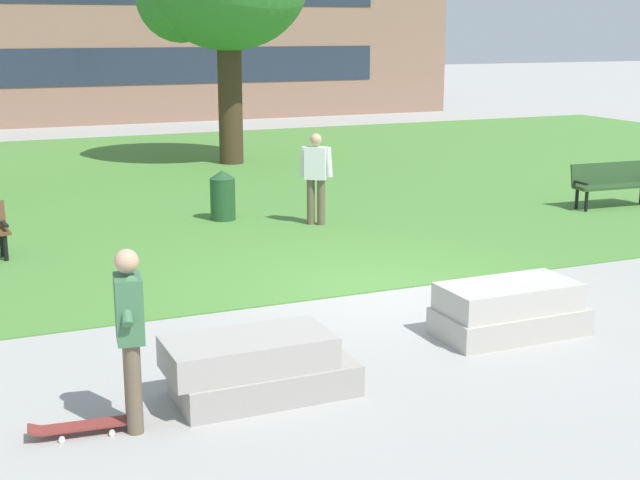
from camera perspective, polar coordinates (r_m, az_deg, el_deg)
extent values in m
plane|color=#A3A09B|center=(12.56, 3.76, -3.34)|extent=(140.00, 140.00, 0.00)
cube|color=#4C8438|center=(21.71, -8.40, 3.70)|extent=(40.00, 20.00, 0.02)
cube|color=#9E9991|center=(9.10, -3.54, -8.91)|extent=(1.80, 0.90, 0.32)
cube|color=#A6A098|center=(8.93, -4.60, -7.16)|extent=(1.66, 0.83, 0.32)
cube|color=#B2ADA3|center=(11.04, 12.05, -5.11)|extent=(1.80, 0.90, 0.32)
cube|color=#BBB6AB|center=(10.93, 11.98, -3.54)|extent=(1.66, 0.83, 0.32)
cylinder|color=brown|center=(8.34, -11.84, -9.30)|extent=(0.15, 0.15, 0.86)
cylinder|color=brown|center=(8.53, -11.93, -8.79)|extent=(0.15, 0.15, 0.86)
cube|color=#3D7047|center=(8.19, -12.13, -4.31)|extent=(0.29, 0.43, 0.60)
cylinder|color=#3D7047|center=(8.10, -12.35, -3.65)|extent=(0.17, 0.49, 0.44)
cylinder|color=#3D7047|center=(8.21, -11.99, -3.40)|extent=(0.17, 0.49, 0.44)
sphere|color=tan|center=(8.07, -12.28, -1.33)|extent=(0.22, 0.22, 0.22)
cube|color=maroon|center=(8.55, -14.75, -11.39)|extent=(0.82, 0.28, 0.02)
cube|color=maroon|center=(8.54, -17.83, -11.49)|extent=(0.14, 0.21, 0.06)
cube|color=maroon|center=(8.57, -11.70, -11.02)|extent=(0.14, 0.21, 0.06)
cylinder|color=silver|center=(8.47, -16.20, -12.17)|extent=(0.06, 0.04, 0.06)
cylinder|color=silver|center=(8.67, -16.24, -11.55)|extent=(0.06, 0.04, 0.06)
cylinder|color=silver|center=(8.49, -13.17, -11.93)|extent=(0.06, 0.04, 0.06)
cylinder|color=silver|center=(8.69, -13.29, -11.33)|extent=(0.06, 0.04, 0.06)
cube|color=#284723|center=(19.23, 18.37, 3.28)|extent=(1.83, 0.56, 0.05)
cube|color=#284723|center=(19.39, 17.97, 4.08)|extent=(1.80, 0.24, 0.46)
cube|color=black|center=(18.71, 16.37, 3.53)|extent=(0.09, 0.40, 0.04)
cylinder|color=black|center=(18.67, 16.68, 2.38)|extent=(0.07, 0.07, 0.41)
cylinder|color=black|center=(18.92, 16.11, 2.56)|extent=(0.07, 0.07, 0.41)
cube|color=black|center=(15.01, -19.53, 0.97)|extent=(0.10, 0.40, 0.04)
cylinder|color=black|center=(14.92, -19.47, -0.48)|extent=(0.07, 0.07, 0.41)
cylinder|color=black|center=(15.23, -19.68, -0.23)|extent=(0.07, 0.07, 0.41)
cylinder|color=#42301E|center=(24.38, -5.77, 9.15)|extent=(0.65, 0.65, 3.64)
cylinder|color=#234C28|center=(17.19, -6.24, 2.61)|extent=(0.48, 0.48, 0.80)
cone|color=#234C28|center=(17.10, -6.28, 4.19)|extent=(0.49, 0.49, 0.16)
cylinder|color=brown|center=(16.64, 0.07, 2.44)|extent=(0.15, 0.15, 0.86)
cylinder|color=brown|center=(16.68, -0.59, 2.47)|extent=(0.15, 0.15, 0.86)
cube|color=white|center=(16.54, -0.26, 4.94)|extent=(0.46, 0.43, 0.60)
cylinder|color=white|center=(16.49, 0.59, 5.00)|extent=(0.17, 0.16, 0.56)
cylinder|color=white|center=(16.58, -1.11, 5.05)|extent=(0.17, 0.16, 0.56)
sphere|color=tan|center=(16.48, -0.27, 6.46)|extent=(0.22, 0.22, 0.22)
cube|color=#232D3D|center=(35.24, -13.59, 10.73)|extent=(22.38, 0.03, 1.40)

